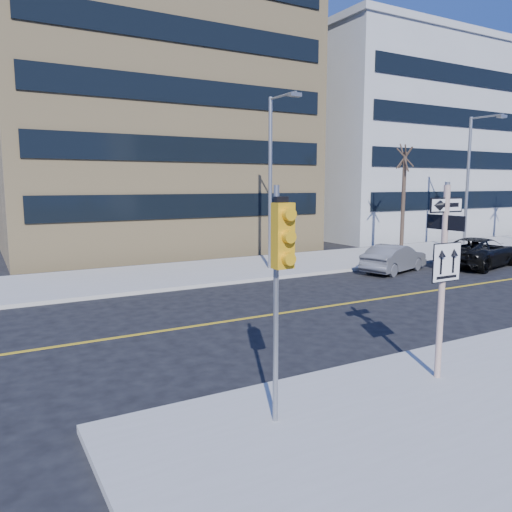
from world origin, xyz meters
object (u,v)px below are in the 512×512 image
streetlight_b (471,174)px  traffic_signal (281,256)px  sign_pole (443,270)px  streetlight_a (273,171)px  parked_car_b (394,258)px  street_tree_west (405,160)px  parked_car_c (479,252)px

streetlight_b → traffic_signal: bearing=-148.6°
sign_pole → streetlight_a: 14.05m
sign_pole → parked_car_b: sign_pole is taller
streetlight_a → street_tree_west: size_ratio=1.26×
street_tree_west → parked_car_b: bearing=-139.2°
streetlight_b → street_tree_west: size_ratio=1.26×
traffic_signal → parked_car_c: (17.98, 9.62, -2.28)m
parked_car_c → street_tree_west: bearing=-0.4°
traffic_signal → streetlight_a: size_ratio=0.50×
sign_pole → street_tree_west: (13.00, 13.81, 3.09)m
sign_pole → street_tree_west: bearing=46.7°
parked_car_b → parked_car_c: size_ratio=0.75×
street_tree_west → sign_pole: bearing=-133.3°
parked_car_c → streetlight_a: bearing=56.0°
sign_pole → parked_car_b: bearing=49.0°
parked_car_c → street_tree_west: 6.53m
sign_pole → parked_car_b: size_ratio=1.00×
parked_car_b → streetlight_b: (8.98, 2.89, 4.09)m
street_tree_west → traffic_signal: bearing=-140.6°
parked_car_b → streetlight_a: bearing=42.8°
traffic_signal → street_tree_west: size_ratio=0.63×
traffic_signal → parked_car_c: bearing=28.1°
sign_pole → traffic_signal: size_ratio=1.02×
streetlight_b → street_tree_west: (-5.00, 0.54, 0.77)m
streetlight_b → sign_pole: bearing=-143.6°
traffic_signal → parked_car_b: traffic_signal is taller
streetlight_b → streetlight_a: bearing=180.0°
traffic_signal → parked_car_b: 16.91m
traffic_signal → streetlight_b: (22.00, 13.42, 1.73)m
parked_car_c → streetlight_b: streetlight_b is taller
street_tree_west → streetlight_a: bearing=-176.5°
sign_pole → streetlight_a: (4.00, 13.27, 2.32)m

